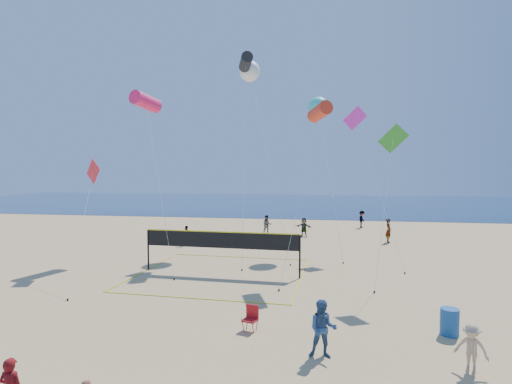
# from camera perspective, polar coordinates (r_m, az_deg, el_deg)

# --- Properties ---
(ground) EXTENTS (120.00, 120.00, 0.00)m
(ground) POSITION_cam_1_polar(r_m,az_deg,el_deg) (12.44, -8.75, -24.70)
(ground) COLOR tan
(ground) RESTS_ON ground
(ocean) EXTENTS (140.00, 50.00, 0.03)m
(ocean) POSITION_cam_1_polar(r_m,az_deg,el_deg) (72.76, 6.66, -1.56)
(ocean) COLOR #10254E
(ocean) RESTS_ON ground
(bystander_a) EXTENTS (0.88, 0.69, 1.79)m
(bystander_a) POSITION_cam_1_polar(r_m,az_deg,el_deg) (13.20, 9.54, -18.73)
(bystander_a) COLOR #31517B
(bystander_a) RESTS_ON ground
(bystander_b) EXTENTS (1.05, 0.90, 1.41)m
(bystander_b) POSITION_cam_1_polar(r_m,az_deg,el_deg) (13.74, 28.41, -19.01)
(bystander_b) COLOR tan
(bystander_b) RESTS_ON ground
(far_person_0) EXTENTS (0.90, 0.93, 1.55)m
(far_person_0) POSITION_cam_1_polar(r_m,az_deg,el_deg) (31.50, -9.93, -6.17)
(far_person_0) COLOR gray
(far_person_0) RESTS_ON ground
(far_person_1) EXTENTS (1.59, 0.91, 1.64)m
(far_person_1) POSITION_cam_1_polar(r_m,az_deg,el_deg) (35.64, 6.84, -5.01)
(far_person_1) COLOR gray
(far_person_1) RESTS_ON ground
(far_person_2) EXTENTS (0.50, 0.73, 1.94)m
(far_person_2) POSITION_cam_1_polar(r_m,az_deg,el_deg) (34.06, 18.41, -5.26)
(far_person_2) COLOR gray
(far_person_2) RESTS_ON ground
(far_person_3) EXTENTS (0.98, 0.85, 1.75)m
(far_person_3) POSITION_cam_1_polar(r_m,az_deg,el_deg) (36.54, 1.59, -4.71)
(far_person_3) COLOR gray
(far_person_3) RESTS_ON ground
(far_person_4) EXTENTS (1.01, 1.28, 1.74)m
(far_person_4) POSITION_cam_1_polar(r_m,az_deg,el_deg) (42.07, 14.89, -3.79)
(far_person_4) COLOR gray
(far_person_4) RESTS_ON ground
(camp_chair) EXTENTS (0.59, 0.70, 1.01)m
(camp_chair) POSITION_cam_1_polar(r_m,az_deg,el_deg) (15.14, -0.71, -17.36)
(camp_chair) COLOR #AC1316
(camp_chair) RESTS_ON ground
(trash_barrel) EXTENTS (0.74, 0.74, 0.94)m
(trash_barrel) POSITION_cam_1_polar(r_m,az_deg,el_deg) (16.26, 25.92, -16.34)
(trash_barrel) COLOR #154A8D
(trash_barrel) RESTS_ON ground
(volleyball_net) EXTENTS (9.39, 9.25, 2.41)m
(volleyball_net) POSITION_cam_1_polar(r_m,az_deg,el_deg) (22.58, -5.04, -7.53)
(volleyball_net) COLOR black
(volleyball_net) RESTS_ON ground
(kite_0) EXTENTS (5.32, 7.87, 11.26)m
(kite_0) POSITION_cam_1_polar(r_m,az_deg,el_deg) (29.48, -15.47, 12.31)
(kite_0) COLOR #FE2066
(kite_0) RESTS_ON ground
(kite_1) EXTENTS (1.75, 7.63, 14.24)m
(kite_1) POSITION_cam_1_polar(r_m,az_deg,el_deg) (30.44, -1.47, 18.04)
(kite_1) COLOR black
(kite_1) RESTS_ON ground
(kite_2) EXTENTS (2.64, 5.35, 9.66)m
(kite_2) POSITION_cam_1_polar(r_m,az_deg,el_deg) (23.33, 9.09, 11.22)
(kite_2) COLOR red
(kite_2) RESTS_ON ground
(kite_3) EXTENTS (2.91, 6.23, 6.52)m
(kite_3) POSITION_cam_1_polar(r_m,az_deg,el_deg) (25.08, -22.38, 1.99)
(kite_3) COLOR red
(kite_3) RESTS_ON ground
(kite_4) EXTENTS (1.66, 1.23, 8.08)m
(kite_4) POSITION_cam_1_polar(r_m,az_deg,el_deg) (20.53, 18.87, 6.02)
(kite_4) COLOR green
(kite_4) RESTS_ON ground
(kite_5) EXTENTS (3.26, 6.55, 10.44)m
(kite_5) POSITION_cam_1_polar(r_m,az_deg,el_deg) (29.46, 14.25, 9.29)
(kite_5) COLOR #F132CE
(kite_5) RESTS_ON ground
(kite_6) EXTENTS (4.76, 8.32, 14.51)m
(kite_6) POSITION_cam_1_polar(r_m,az_deg,el_deg) (33.04, -0.92, 16.86)
(kite_6) COLOR white
(kite_6) RESTS_ON ground
(kite_7) EXTENTS (2.73, 6.12, 11.27)m
(kite_7) POSITION_cam_1_polar(r_m,az_deg,el_deg) (30.62, 8.91, 11.78)
(kite_7) COLOR #34DBD1
(kite_7) RESTS_ON ground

